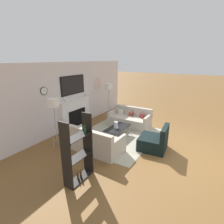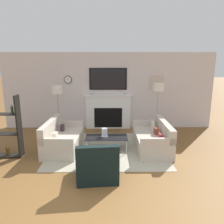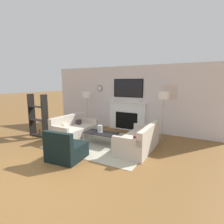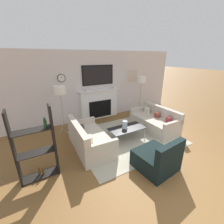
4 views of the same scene
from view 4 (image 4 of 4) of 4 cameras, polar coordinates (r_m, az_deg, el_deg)
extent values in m
plane|color=brown|center=(3.71, 28.62, -24.54)|extent=(60.00, 60.00, 0.00)
cube|color=silver|center=(6.21, -5.43, 9.88)|extent=(7.49, 0.07, 2.70)
cube|color=white|center=(6.29, -4.76, 2.92)|extent=(1.60, 0.16, 1.18)
cube|color=black|center=(6.27, -4.38, 1.18)|extent=(0.99, 0.01, 0.71)
cube|color=white|center=(6.12, -4.85, 8.34)|extent=(1.72, 0.22, 0.04)
cylinder|color=#B2AD9E|center=(5.85, -10.13, 8.24)|extent=(0.04, 0.04, 0.10)
cylinder|color=white|center=(5.84, -10.18, 9.15)|extent=(0.03, 0.03, 0.09)
cylinder|color=#B2AD9E|center=(6.35, 0.23, 9.50)|extent=(0.04, 0.04, 0.10)
cylinder|color=white|center=(6.33, 0.23, 10.34)|extent=(0.03, 0.03, 0.09)
cube|color=black|center=(6.10, -5.38, 13.83)|extent=(1.32, 0.04, 0.76)
cube|color=black|center=(6.09, -5.30, 13.82)|extent=(1.23, 0.01, 0.69)
cylinder|color=black|center=(5.67, -18.73, 12.14)|extent=(0.28, 0.02, 0.28)
cylinder|color=silver|center=(5.66, -18.70, 12.12)|extent=(0.24, 0.00, 0.24)
cube|color=black|center=(5.65, -18.72, 12.42)|extent=(0.01, 0.00, 0.06)
cube|color=beige|center=(7.00, 7.89, 13.53)|extent=(0.51, 0.02, 0.51)
cube|color=#ACA68F|center=(4.97, 5.20, -9.49)|extent=(3.12, 2.66, 0.01)
cube|color=beige|center=(4.37, -8.13, -11.04)|extent=(0.92, 1.70, 0.42)
cube|color=beige|center=(4.09, -13.06, -7.21)|extent=(0.22, 1.68, 0.39)
cube|color=#C0B1A4|center=(4.91, -11.48, -3.66)|extent=(0.87, 0.13, 0.18)
cube|color=#BDB7A6|center=(3.59, -3.93, -12.88)|extent=(0.87, 0.13, 0.18)
cube|color=#372631|center=(4.51, -11.49, -5.94)|extent=(0.11, 0.18, 0.17)
cube|color=beige|center=(3.88, -8.27, -10.23)|extent=(0.12, 0.20, 0.18)
cube|color=beige|center=(5.59, 15.55, -4.26)|extent=(0.87, 1.73, 0.43)
cube|color=beige|center=(5.69, 18.38, 0.14)|extent=(0.17, 1.73, 0.36)
cube|color=#C2B1A3|center=(5.00, 22.44, -4.32)|extent=(0.85, 0.11, 0.18)
cube|color=#C0B1A5|center=(6.03, 10.39, 1.08)|extent=(0.85, 0.11, 0.18)
cube|color=maroon|center=(5.26, 20.74, -2.83)|extent=(0.11, 0.19, 0.19)
cube|color=brown|center=(5.57, 16.77, -1.12)|extent=(0.12, 0.19, 0.18)
cube|color=beige|center=(5.89, 13.25, 0.61)|extent=(0.12, 0.23, 0.22)
cube|color=black|center=(3.81, 16.09, -17.14)|extent=(0.91, 0.91, 0.41)
cube|color=black|center=(3.42, 21.41, -14.17)|extent=(0.84, 0.22, 0.41)
cube|color=black|center=(4.71, 5.72, -6.14)|extent=(1.14, 0.57, 0.02)
cylinder|color=#B7B7BC|center=(4.37, 1.73, -11.24)|extent=(0.02, 0.02, 0.37)
cylinder|color=#B7B7BC|center=(4.93, 12.36, -7.79)|extent=(0.02, 0.02, 0.37)
cylinder|color=#B7B7BC|center=(4.73, -1.38, -8.54)|extent=(0.02, 0.02, 0.37)
cylinder|color=#B7B7BC|center=(5.26, 8.83, -5.68)|extent=(0.02, 0.02, 0.37)
cylinder|color=silver|center=(4.65, 4.93, -4.76)|extent=(0.16, 0.16, 0.23)
cylinder|color=silver|center=(4.67, 4.91, -5.35)|extent=(0.09, 0.09, 0.13)
cylinder|color=silver|center=(4.70, 4.89, -5.99)|extent=(0.18, 0.18, 0.01)
cylinder|color=#9E998E|center=(5.49, -16.59, -5.90)|extent=(0.09, 0.23, 0.26)
cylinder|color=#9E998E|center=(5.50, -18.58, -6.10)|extent=(0.17, 0.19, 0.26)
cylinder|color=#9E998E|center=(5.34, -17.57, -6.76)|extent=(0.23, 0.07, 0.26)
cylinder|color=#9E998E|center=(5.18, -18.38, 0.53)|extent=(0.02, 0.02, 1.12)
cylinder|color=white|center=(5.00, -19.25, 7.93)|extent=(0.36, 0.36, 0.25)
cylinder|color=#9E998E|center=(6.87, 10.78, 0.09)|extent=(0.09, 0.23, 0.27)
cylinder|color=#9E998E|center=(6.79, 9.35, -0.07)|extent=(0.17, 0.19, 0.27)
cylinder|color=#9E998E|center=(6.69, 10.70, -0.46)|extent=(0.23, 0.07, 0.27)
cylinder|color=#9E998E|center=(6.57, 10.67, 5.80)|extent=(0.02, 0.02, 1.19)
cylinder|color=white|center=(6.43, 11.10, 12.04)|extent=(0.37, 0.37, 0.25)
cube|color=black|center=(3.50, -33.31, -12.04)|extent=(0.04, 0.28, 1.60)
cube|color=black|center=(3.48, -21.21, -9.96)|extent=(0.04, 0.28, 1.60)
cube|color=black|center=(3.90, -25.32, -20.83)|extent=(0.77, 0.28, 0.02)
cube|color=black|center=(3.56, -26.76, -13.61)|extent=(0.77, 0.28, 0.01)
cube|color=black|center=(3.32, -28.16, -6.21)|extent=(0.77, 0.28, 0.02)
cylinder|color=brown|center=(3.86, -25.98, -19.50)|extent=(0.05, 0.05, 0.19)
cylinder|color=brown|center=(3.79, -26.26, -18.13)|extent=(0.02, 0.02, 0.05)
cylinder|color=#194223|center=(3.26, -24.13, -4.12)|extent=(0.06, 0.06, 0.18)
cylinder|color=#194223|center=(3.22, -24.41, -2.30)|extent=(0.03, 0.03, 0.04)
cylinder|color=brown|center=(3.84, -24.82, -19.54)|extent=(0.05, 0.05, 0.19)
cylinder|color=brown|center=(3.76, -25.10, -18.13)|extent=(0.02, 0.02, 0.05)
camera|label=1|loc=(2.80, -110.52, -0.03)|focal=28.00mm
camera|label=2|loc=(3.40, 99.74, -5.11)|focal=35.00mm
camera|label=3|loc=(5.63, 72.88, 1.16)|focal=28.00mm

